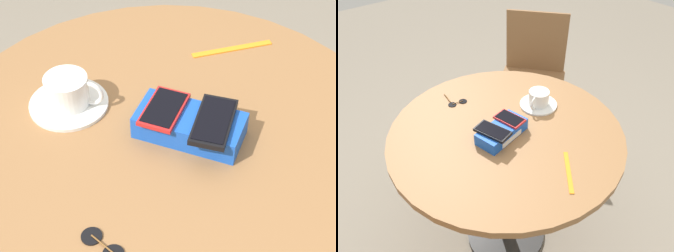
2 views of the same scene
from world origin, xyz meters
TOP-DOWN VIEW (x-y plane):
  - ground_plane at (0.00, 0.00)m, footprint 8.00×8.00m
  - round_table at (0.00, 0.00)m, footprint 0.95×0.95m
  - phone_box at (-0.04, -0.02)m, footprint 0.23×0.14m
  - phone_black at (-0.09, -0.03)m, footprint 0.10×0.15m
  - phone_red at (0.01, -0.01)m, footprint 0.09×0.13m
  - saucer at (0.22, 0.04)m, footprint 0.17×0.17m
  - coffee_cup at (0.22, 0.04)m, footprint 0.12×0.09m
  - lanyard_strap at (0.02, -0.32)m, footprint 0.14×0.16m
  - sunglasses at (-0.05, 0.29)m, footprint 0.09×0.12m
  - chair_far_side at (0.70, 0.57)m, footprint 0.59×0.59m

SIDE VIEW (x-z plane):
  - ground_plane at x=0.00m, z-range 0.00..0.00m
  - chair_far_side at x=0.70m, z-range 0.03..0.88m
  - round_table at x=0.00m, z-range 0.25..0.99m
  - lanyard_strap at x=0.02m, z-range 0.74..0.74m
  - sunglasses at x=-0.05m, z-range 0.74..0.74m
  - saucer at x=0.22m, z-range 0.74..0.75m
  - phone_box at x=-0.04m, z-range 0.74..0.79m
  - coffee_cup at x=0.22m, z-range 0.75..0.81m
  - phone_red at x=0.01m, z-range 0.79..0.80m
  - phone_black at x=-0.09m, z-range 0.79..0.80m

